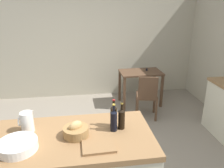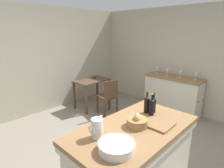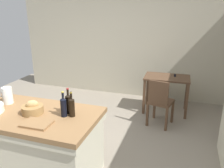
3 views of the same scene
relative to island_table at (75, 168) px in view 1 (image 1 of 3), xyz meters
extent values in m
plane|color=gray|center=(0.33, 0.65, -0.48)|extent=(6.76, 6.76, 0.00)
cube|color=#B2AA93|center=(0.33, 3.25, 0.82)|extent=(5.32, 0.12, 2.60)
cube|color=olive|center=(0.00, 0.00, 0.38)|extent=(1.67, 0.90, 0.06)
cube|color=beige|center=(0.00, 0.00, 0.31)|extent=(1.65, 0.88, 0.08)
cube|color=#513826|center=(1.41, 2.49, 0.26)|extent=(0.92, 0.59, 0.04)
cube|color=#513826|center=(1.00, 2.24, -0.12)|extent=(0.05, 0.05, 0.73)
cube|color=#513826|center=(1.83, 2.26, -0.12)|extent=(0.05, 0.05, 0.73)
cube|color=#513826|center=(0.99, 2.73, -0.12)|extent=(0.05, 0.05, 0.73)
cube|color=#513826|center=(1.82, 2.75, -0.12)|extent=(0.05, 0.05, 0.73)
cylinder|color=black|center=(1.56, 2.55, 0.31)|extent=(0.04, 0.04, 0.05)
cube|color=#513826|center=(1.38, 1.88, -0.02)|extent=(0.48, 0.48, 0.04)
cube|color=#513826|center=(1.34, 1.71, 0.21)|extent=(0.36, 0.11, 0.42)
cube|color=#513826|center=(1.59, 2.02, -0.26)|extent=(0.05, 0.05, 0.44)
cube|color=#513826|center=(1.24, 2.10, -0.26)|extent=(0.05, 0.05, 0.44)
cube|color=#513826|center=(1.51, 1.67, -0.26)|extent=(0.05, 0.05, 0.44)
cube|color=#513826|center=(1.16, 1.75, -0.26)|extent=(0.05, 0.05, 0.44)
cylinder|color=silver|center=(-0.46, 0.16, 0.52)|extent=(0.13, 0.13, 0.22)
cone|color=silver|center=(-0.40, 0.16, 0.64)|extent=(0.07, 0.04, 0.06)
torus|color=silver|center=(-0.54, 0.16, 0.53)|extent=(0.02, 0.10, 0.10)
cylinder|color=silver|center=(-0.49, -0.15, 0.46)|extent=(0.36, 0.36, 0.09)
cylinder|color=olive|center=(0.04, 0.00, 0.46)|extent=(0.26, 0.26, 0.10)
ellipsoid|color=tan|center=(0.04, 0.00, 0.53)|extent=(0.16, 0.14, 0.10)
cube|color=olive|center=(0.25, -0.23, 0.42)|extent=(0.32, 0.23, 0.02)
cylinder|color=black|center=(0.53, 0.07, 0.51)|extent=(0.07, 0.07, 0.21)
cone|color=black|center=(0.53, 0.07, 0.63)|extent=(0.07, 0.07, 0.02)
cylinder|color=black|center=(0.53, 0.07, 0.68)|extent=(0.03, 0.03, 0.07)
cylinder|color=#B29933|center=(0.53, 0.07, 0.71)|extent=(0.03, 0.03, 0.01)
cylinder|color=black|center=(0.45, 0.14, 0.52)|extent=(0.07, 0.07, 0.22)
cone|color=black|center=(0.45, 0.14, 0.64)|extent=(0.07, 0.07, 0.03)
cylinder|color=black|center=(0.45, 0.14, 0.69)|extent=(0.03, 0.03, 0.08)
cylinder|color=maroon|center=(0.45, 0.14, 0.72)|extent=(0.03, 0.03, 0.01)
cylinder|color=black|center=(0.44, 0.05, 0.52)|extent=(0.07, 0.07, 0.21)
cone|color=black|center=(0.44, 0.05, 0.63)|extent=(0.07, 0.07, 0.02)
cylinder|color=black|center=(0.44, 0.05, 0.68)|extent=(0.03, 0.03, 0.07)
cylinder|color=#B29933|center=(0.44, 0.05, 0.71)|extent=(0.03, 0.03, 0.01)
camera|label=1|loc=(0.13, -1.97, 1.69)|focal=35.38mm
camera|label=2|loc=(-1.63, -1.20, 1.53)|focal=29.76mm
camera|label=3|loc=(1.73, -2.11, 1.64)|focal=37.00mm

